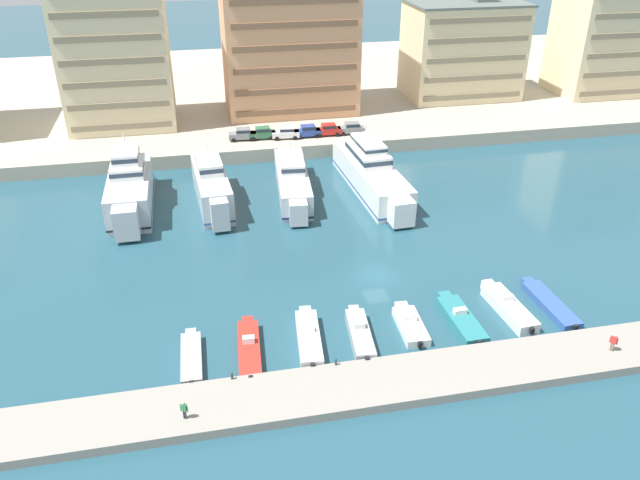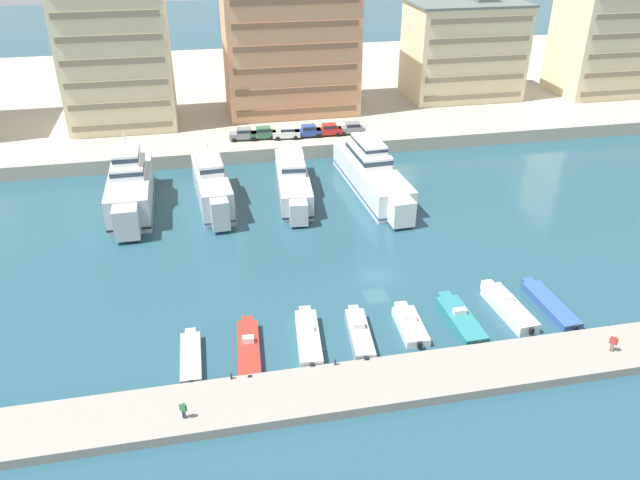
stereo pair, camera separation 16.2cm
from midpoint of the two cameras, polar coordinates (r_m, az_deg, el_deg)
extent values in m
plane|color=#234C5B|center=(64.42, 5.30, -3.29)|extent=(400.00, 400.00, 0.00)
cube|color=#ADA38E|center=(125.98, -3.62, 13.59)|extent=(180.00, 70.00, 2.03)
cube|color=gray|center=(52.04, 10.36, -12.16)|extent=(120.00, 5.44, 0.81)
cube|color=silver|center=(80.97, -16.84, 4.28)|extent=(5.05, 15.33, 4.23)
cube|color=silver|center=(73.01, -17.22, 1.55)|extent=(2.75, 2.50, 3.59)
cube|color=black|center=(81.53, -16.70, 3.40)|extent=(5.10, 15.49, 0.24)
cube|color=white|center=(80.95, -17.08, 6.44)|extent=(3.91, 6.45, 1.48)
cube|color=#233342|center=(80.89, -17.09, 6.54)|extent=(3.96, 6.51, 0.53)
cube|color=white|center=(80.42, -17.23, 7.42)|extent=(3.05, 5.03, 1.49)
cube|color=#233342|center=(80.37, -17.25, 7.51)|extent=(3.09, 5.08, 0.54)
cylinder|color=silver|center=(80.78, -17.36, 8.74)|extent=(0.16, 0.16, 1.80)
cube|color=silver|center=(88.78, -16.47, 5.85)|extent=(4.24, 0.92, 0.20)
cube|color=silver|center=(79.60, -9.77, 4.68)|extent=(4.60, 14.24, 4.17)
cube|color=silver|center=(72.48, -9.05, 2.32)|extent=(2.14, 1.97, 3.55)
cube|color=#334C7F|center=(80.16, -9.69, 3.80)|extent=(4.64, 14.38, 0.24)
cube|color=white|center=(79.47, -10.03, 6.86)|extent=(3.25, 6.07, 1.53)
cube|color=#233342|center=(79.41, -10.04, 6.96)|extent=(3.30, 6.13, 0.55)
cylinder|color=silver|center=(79.70, -10.20, 8.19)|extent=(0.16, 0.16, 1.80)
cube|color=silver|center=(86.82, -10.30, 6.06)|extent=(3.18, 1.10, 0.20)
cube|color=silver|center=(81.37, -2.43, 5.28)|extent=(5.30, 16.69, 3.21)
cube|color=silver|center=(73.14, -1.91, 2.50)|extent=(2.28, 2.10, 2.73)
cube|color=#192347|center=(81.80, -2.42, 4.61)|extent=(5.35, 16.85, 0.24)
cube|color=white|center=(81.60, -2.53, 7.13)|extent=(3.60, 7.13, 1.49)
cube|color=#233342|center=(81.54, -2.53, 7.23)|extent=(3.65, 7.20, 0.54)
cylinder|color=silver|center=(81.97, -2.61, 8.47)|extent=(0.16, 0.16, 1.80)
cube|color=silver|center=(89.62, -2.84, 7.06)|extent=(3.34, 1.19, 0.20)
cube|color=white|center=(82.89, 4.77, 5.80)|extent=(5.88, 20.15, 3.59)
cube|color=white|center=(73.48, 7.53, 2.56)|extent=(2.79, 2.56, 3.05)
cube|color=#334C7F|center=(83.35, 4.73, 5.06)|extent=(5.94, 20.35, 0.24)
cube|color=white|center=(83.22, 4.51, 7.85)|extent=(4.21, 8.55, 1.65)
cube|color=#233342|center=(83.16, 4.51, 7.96)|extent=(4.27, 8.64, 0.59)
cube|color=white|center=(82.73, 4.54, 8.75)|extent=(3.29, 6.67, 1.11)
cube|color=#233342|center=(82.69, 4.55, 8.82)|extent=(3.33, 6.74, 0.40)
cylinder|color=silver|center=(83.36, 4.31, 9.98)|extent=(0.16, 0.16, 1.80)
cube|color=white|center=(92.35, 2.66, 7.81)|extent=(4.16, 1.11, 0.20)
cube|color=#9EA3A8|center=(54.02, -11.63, -10.57)|extent=(1.79, 6.33, 0.75)
cube|color=#9EA3A8|center=(56.78, -11.67, -8.36)|extent=(0.95, 0.78, 0.64)
cube|color=black|center=(51.37, -11.62, -12.78)|extent=(0.36, 0.29, 0.60)
cube|color=red|center=(54.15, -6.45, -9.94)|extent=(2.34, 7.50, 0.79)
cube|color=red|center=(57.38, -6.58, -7.41)|extent=(1.06, 0.89, 0.67)
cube|color=silver|center=(54.17, -6.51, -9.02)|extent=(1.05, 0.67, 0.56)
cube|color=#283847|center=(54.34, -6.52, -8.77)|extent=(0.92, 0.14, 0.33)
cube|color=black|center=(51.08, -6.31, -12.52)|extent=(0.38, 0.30, 0.60)
cube|color=white|center=(54.70, -0.97, -9.07)|extent=(2.63, 7.37, 1.08)
cube|color=white|center=(57.88, -1.30, -6.65)|extent=(1.13, 0.96, 0.92)
cube|color=silver|center=(54.67, -1.03, -8.10)|extent=(1.10, 0.70, 0.41)
cube|color=#283847|center=(54.86, -1.05, -7.88)|extent=(0.95, 0.18, 0.25)
cube|color=black|center=(51.68, -0.62, -11.51)|extent=(0.39, 0.32, 0.60)
cube|color=#9EA3A8|center=(55.20, 3.74, -8.72)|extent=(2.37, 6.79, 1.08)
cube|color=#9EA3A8|center=(58.11, 3.15, -6.53)|extent=(1.03, 0.87, 0.92)
cube|color=silver|center=(55.11, 3.68, -7.75)|extent=(1.01, 0.69, 0.51)
cube|color=#283847|center=(55.29, 3.64, -7.52)|extent=(0.87, 0.16, 0.31)
cube|color=black|center=(52.42, 4.37, -10.92)|extent=(0.39, 0.31, 0.60)
cube|color=white|center=(56.96, 8.35, -7.84)|extent=(2.34, 5.36, 0.80)
cube|color=white|center=(59.32, 7.52, -6.11)|extent=(1.20, 1.00, 0.68)
cube|color=silver|center=(56.87, 8.29, -7.06)|extent=(1.18, 0.65, 0.56)
cube|color=#283847|center=(57.03, 8.22, -6.84)|extent=(1.06, 0.13, 0.33)
cube|color=black|center=(54.76, 9.20, -9.45)|extent=(0.37, 0.30, 0.60)
cube|color=teal|center=(58.46, 12.87, -7.21)|extent=(2.27, 6.93, 0.88)
cube|color=teal|center=(61.31, 11.41, -5.15)|extent=(1.20, 0.99, 0.75)
cube|color=silver|center=(58.44, 12.74, -6.37)|extent=(1.19, 0.62, 0.49)
cube|color=#283847|center=(58.60, 12.64, -6.16)|extent=(1.08, 0.10, 0.29)
cube|color=black|center=(55.82, 14.40, -9.19)|extent=(0.36, 0.29, 0.60)
cube|color=white|center=(60.99, 16.97, -6.03)|extent=(2.50, 7.29, 1.09)
cube|color=white|center=(63.75, 15.17, -4.09)|extent=(1.17, 0.98, 0.93)
cube|color=silver|center=(60.90, 16.83, -5.11)|extent=(1.15, 0.67, 0.56)
cube|color=#283847|center=(61.05, 16.71, -4.91)|extent=(1.01, 0.15, 0.34)
cube|color=black|center=(58.42, 18.86, -7.90)|extent=(0.38, 0.30, 0.60)
cube|color=#33569E|center=(63.08, 20.42, -5.61)|extent=(2.18, 7.55, 0.71)
cube|color=#33569E|center=(65.90, 18.57, -3.67)|extent=(1.09, 0.90, 0.61)
cube|color=black|center=(60.46, 22.38, -7.49)|extent=(0.37, 0.29, 0.60)
cube|color=slate|center=(95.54, -7.00, 9.48)|extent=(4.18, 1.91, 0.80)
cube|color=slate|center=(95.30, -6.94, 9.91)|extent=(2.18, 1.67, 0.68)
cube|color=#1E2833|center=(95.30, -6.94, 9.91)|extent=(2.14, 1.68, 0.37)
cylinder|color=black|center=(94.86, -7.79, 9.03)|extent=(0.65, 0.25, 0.64)
cylinder|color=black|center=(96.46, -7.82, 9.36)|extent=(0.65, 0.25, 0.64)
cylinder|color=black|center=(94.91, -6.14, 9.14)|extent=(0.65, 0.25, 0.64)
cylinder|color=black|center=(96.51, -6.20, 9.48)|extent=(0.65, 0.25, 0.64)
cube|color=#2D6642|center=(95.71, -5.22, 9.61)|extent=(4.11, 1.73, 0.80)
cube|color=#2D6642|center=(95.49, -5.15, 10.04)|extent=(2.11, 1.58, 0.68)
cube|color=#1E2833|center=(95.49, -5.15, 10.04)|extent=(2.07, 1.59, 0.37)
cylinder|color=black|center=(94.91, -5.96, 9.15)|extent=(0.64, 0.23, 0.64)
cylinder|color=black|center=(96.50, -6.08, 9.48)|extent=(0.64, 0.23, 0.64)
cylinder|color=black|center=(95.20, -4.32, 9.29)|extent=(0.64, 0.23, 0.64)
cylinder|color=black|center=(96.79, -4.47, 9.61)|extent=(0.64, 0.23, 0.64)
cube|color=white|center=(95.57, -3.06, 9.66)|extent=(4.22, 2.02, 0.80)
cube|color=white|center=(95.34, -2.98, 10.08)|extent=(2.22, 1.72, 0.68)
cube|color=#1E2833|center=(95.34, -2.98, 10.08)|extent=(2.18, 1.73, 0.37)
cylinder|color=black|center=(94.83, -3.84, 9.22)|extent=(0.66, 0.27, 0.64)
cylinder|color=black|center=(96.43, -3.90, 9.56)|extent=(0.66, 0.27, 0.64)
cylinder|color=black|center=(95.00, -2.19, 9.30)|extent=(0.66, 0.27, 0.64)
cylinder|color=black|center=(96.60, -2.28, 9.64)|extent=(0.66, 0.27, 0.64)
cube|color=#28428E|center=(96.15, -1.08, 9.82)|extent=(4.11, 1.73, 0.80)
cube|color=#28428E|center=(95.94, -0.99, 10.24)|extent=(2.11, 1.58, 0.68)
cube|color=#1E2833|center=(95.94, -0.99, 10.24)|extent=(2.07, 1.59, 0.37)
cylinder|color=black|center=(95.27, -1.78, 9.37)|extent=(0.64, 0.23, 0.64)
cylinder|color=black|center=(96.84, -1.97, 9.70)|extent=(0.64, 0.23, 0.64)
cylinder|color=black|center=(95.75, -0.17, 9.49)|extent=(0.64, 0.23, 0.64)
cylinder|color=black|center=(97.32, -0.38, 9.81)|extent=(0.64, 0.23, 0.64)
cube|color=red|center=(96.76, 0.80, 9.94)|extent=(4.15, 1.81, 0.80)
cube|color=red|center=(96.55, 0.89, 10.36)|extent=(2.14, 1.62, 0.68)
cube|color=#1E2833|center=(96.55, 0.89, 10.36)|extent=(2.10, 1.63, 0.37)
cylinder|color=black|center=(95.87, 0.09, 9.51)|extent=(0.65, 0.24, 0.64)
cylinder|color=black|center=(97.45, -0.08, 9.84)|extent=(0.65, 0.24, 0.64)
cylinder|color=black|center=(96.35, 1.70, 9.60)|extent=(0.65, 0.24, 0.64)
cylinder|color=black|center=(97.92, 1.50, 9.92)|extent=(0.65, 0.24, 0.64)
cube|color=slate|center=(97.56, 2.95, 10.07)|extent=(4.21, 1.98, 0.80)
cube|color=slate|center=(97.35, 3.05, 10.48)|extent=(2.20, 1.70, 0.68)
cube|color=#1E2833|center=(97.35, 3.05, 10.48)|extent=(2.16, 1.71, 0.37)
cylinder|color=black|center=(96.67, 2.24, 9.66)|extent=(0.65, 0.26, 0.64)
cylinder|color=black|center=(98.25, 2.07, 9.98)|extent=(0.65, 0.26, 0.64)
cylinder|color=black|center=(97.14, 3.83, 9.71)|extent=(0.65, 0.26, 0.64)
cylinder|color=black|center=(98.72, 3.64, 10.03)|extent=(0.65, 0.26, 0.64)
cube|color=beige|center=(103.94, -18.23, 16.89)|extent=(16.01, 12.63, 25.85)
cube|color=#7E7359|center=(100.52, -17.53, 9.88)|extent=(14.73, 0.24, 0.90)
cube|color=#7E7359|center=(99.58, -17.81, 11.63)|extent=(14.73, 0.24, 0.90)
cube|color=#7E7359|center=(98.75, -18.09, 13.41)|extent=(14.73, 0.24, 0.90)
cube|color=#7E7359|center=(98.01, -18.39, 15.22)|extent=(14.73, 0.24, 0.90)
cube|color=#7E7359|center=(97.37, -18.69, 17.06)|extent=(14.73, 0.24, 0.90)
cube|color=#7E7359|center=(96.84, -19.00, 18.92)|extent=(14.73, 0.24, 0.90)
cube|color=tan|center=(106.92, -2.79, 18.78)|extent=(21.29, 13.30, 26.84)
cube|color=brown|center=(103.21, -2.03, 11.71)|extent=(19.59, 0.24, 0.90)
cube|color=brown|center=(102.27, -2.06, 13.51)|extent=(19.59, 0.24, 0.90)
cube|color=brown|center=(101.43, -2.09, 15.34)|extent=(19.59, 0.24, 0.90)
cube|color=brown|center=(100.69, -2.13, 17.19)|extent=(19.59, 0.24, 0.90)
cube|color=brown|center=(100.07, -2.16, 19.07)|extent=(19.59, 0.24, 0.90)
cube|color=brown|center=(99.55, -2.20, 20.98)|extent=(19.59, 0.24, 0.90)
cube|color=beige|center=(118.59, 12.98, 16.45)|extent=(19.52, 12.20, 15.95)
cube|color=#7E7359|center=(114.62, 13.86, 12.63)|extent=(17.96, 0.24, 0.90)
cube|color=#7E7359|center=(113.81, 14.05, 14.16)|extent=(17.96, 0.24, 0.90)
cube|color=#7E7359|center=(113.09, 14.25, 15.72)|extent=(17.96, 0.24, 0.90)
cube|color=#7E7359|center=(112.45, 14.45, 17.30)|extent=(17.96, 0.24, 0.90)
cube|color=#7E7359|center=(111.90, 14.66, 18.89)|extent=(17.96, 0.24, 0.90)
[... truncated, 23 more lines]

